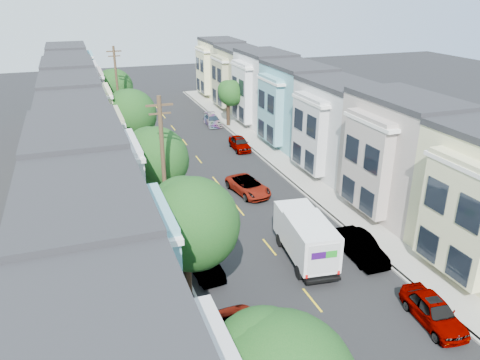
% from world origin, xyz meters
% --- Properties ---
extents(ground, '(160.00, 160.00, 0.00)m').
position_xyz_m(ground, '(0.00, 0.00, 0.00)').
color(ground, black).
rests_on(ground, ground).
extents(road_slab, '(12.00, 70.00, 0.02)m').
position_xyz_m(road_slab, '(0.00, 15.00, 0.01)').
color(road_slab, black).
rests_on(road_slab, ground).
extents(curb_left, '(0.30, 70.00, 0.15)m').
position_xyz_m(curb_left, '(-6.05, 15.00, 0.07)').
color(curb_left, gray).
rests_on(curb_left, ground).
extents(curb_right, '(0.30, 70.00, 0.15)m').
position_xyz_m(curb_right, '(6.05, 15.00, 0.07)').
color(curb_right, gray).
rests_on(curb_right, ground).
extents(sidewalk_left, '(2.60, 70.00, 0.15)m').
position_xyz_m(sidewalk_left, '(-7.35, 15.00, 0.07)').
color(sidewalk_left, gray).
rests_on(sidewalk_left, ground).
extents(sidewalk_right, '(2.60, 70.00, 0.15)m').
position_xyz_m(sidewalk_right, '(7.35, 15.00, 0.07)').
color(sidewalk_right, gray).
rests_on(sidewalk_right, ground).
extents(centerline, '(0.12, 70.00, 0.01)m').
position_xyz_m(centerline, '(0.00, 15.00, 0.00)').
color(centerline, gold).
rests_on(centerline, ground).
extents(townhouse_row_left, '(5.00, 70.00, 8.50)m').
position_xyz_m(townhouse_row_left, '(-11.15, 15.00, 0.00)').
color(townhouse_row_left, silver).
rests_on(townhouse_row_left, ground).
extents(townhouse_row_right, '(5.00, 70.00, 8.50)m').
position_xyz_m(townhouse_row_right, '(11.15, 15.00, 0.00)').
color(townhouse_row_right, silver).
rests_on(townhouse_row_right, ground).
extents(tree_b, '(4.70, 4.70, 7.53)m').
position_xyz_m(tree_b, '(-6.30, -4.68, 5.16)').
color(tree_b, black).
rests_on(tree_b, ground).
extents(tree_c, '(4.53, 4.53, 7.33)m').
position_xyz_m(tree_c, '(-6.30, 5.41, 5.04)').
color(tree_c, black).
rests_on(tree_c, ground).
extents(tree_d, '(4.70, 4.70, 7.48)m').
position_xyz_m(tree_d, '(-6.30, 18.04, 5.10)').
color(tree_d, black).
rests_on(tree_d, ground).
extents(tree_e, '(4.37, 4.37, 7.06)m').
position_xyz_m(tree_e, '(-6.30, 32.79, 4.85)').
color(tree_e, black).
rests_on(tree_e, ground).
extents(tree_far_r, '(3.10, 3.10, 5.63)m').
position_xyz_m(tree_far_r, '(6.89, 28.53, 4.03)').
color(tree_far_r, black).
rests_on(tree_far_r, ground).
extents(utility_pole_near, '(1.60, 0.26, 10.00)m').
position_xyz_m(utility_pole_near, '(-6.30, 2.00, 5.15)').
color(utility_pole_near, '#42301E').
rests_on(utility_pole_near, ground).
extents(utility_pole_far, '(1.60, 0.26, 10.00)m').
position_xyz_m(utility_pole_far, '(-6.30, 28.00, 5.15)').
color(utility_pole_far, '#42301E').
rests_on(utility_pole_far, ground).
extents(fedex_truck, '(2.34, 6.08, 2.92)m').
position_xyz_m(fedex_truck, '(1.52, -2.03, 1.63)').
color(fedex_truck, silver).
rests_on(fedex_truck, ground).
extents(lead_sedan, '(2.95, 5.06, 1.32)m').
position_xyz_m(lead_sedan, '(1.74, 8.59, 0.66)').
color(lead_sedan, black).
rests_on(lead_sedan, ground).
extents(parked_left_b, '(2.91, 5.66, 1.53)m').
position_xyz_m(parked_left_b, '(-4.90, -9.02, 0.76)').
color(parked_left_b, black).
rests_on(parked_left_b, ground).
extents(parked_left_c, '(1.78, 4.08, 1.32)m').
position_xyz_m(parked_left_c, '(-4.90, -1.37, 0.66)').
color(parked_left_c, '#9E9EA2').
rests_on(parked_left_c, ground).
extents(parked_left_d, '(2.74, 5.47, 1.49)m').
position_xyz_m(parked_left_d, '(-4.90, 12.48, 0.74)').
color(parked_left_d, '#5B0D21').
rests_on(parked_left_d, ground).
extents(parked_right_a, '(2.10, 4.53, 1.42)m').
position_xyz_m(parked_right_a, '(4.90, -9.70, 0.71)').
color(parked_right_a, '#434446').
rests_on(parked_right_a, ground).
extents(parked_right_b, '(1.63, 4.48, 1.49)m').
position_xyz_m(parked_right_b, '(4.90, -3.05, 0.74)').
color(parked_right_b, silver).
rests_on(parked_right_b, ground).
extents(parked_right_c, '(1.82, 4.31, 1.38)m').
position_xyz_m(parked_right_c, '(4.90, 19.56, 0.69)').
color(parked_right_c, black).
rests_on(parked_right_c, ground).
extents(parked_right_d, '(1.93, 4.18, 1.23)m').
position_xyz_m(parked_right_d, '(4.90, 29.59, 0.61)').
color(parked_right_d, '#0E1337').
rests_on(parked_right_d, ground).
extents(motorcycle, '(0.27, 2.00, 0.79)m').
position_xyz_m(motorcycle, '(4.99, -10.08, 0.42)').
color(motorcycle, black).
rests_on(motorcycle, ground).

